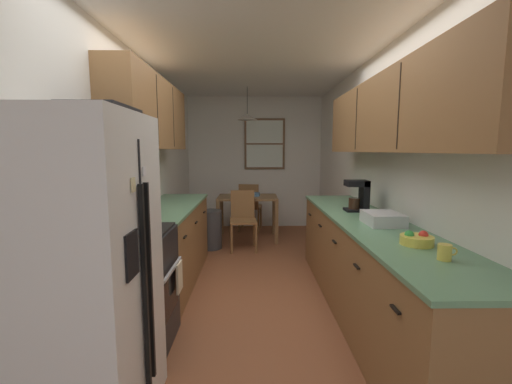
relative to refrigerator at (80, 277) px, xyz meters
The scene contains 25 objects.
ground_plane 2.59m from the refrigerator, 66.86° to the left, with size 12.00×12.00×0.00m, color brown.
wall_left 2.32m from the refrigerator, 99.79° to the left, with size 0.10×9.00×2.55m, color white.
wall_right 3.25m from the refrigerator, 44.23° to the left, with size 0.10×9.00×2.55m, color white.
wall_back 5.01m from the refrigerator, 78.89° to the left, with size 4.40×0.10×2.55m, color white.
ceiling_slab 3.00m from the refrigerator, 66.86° to the left, with size 4.40×9.00×0.08m, color white.
refrigerator is the anchor object (origin of this frame).
stove_range 0.82m from the refrigerator, 92.57° to the left, with size 0.66×0.66×1.10m.
microwave_over_range 1.10m from the refrigerator, 101.40° to the left, with size 0.39×0.57×0.32m.
counter_left 2.06m from the refrigerator, 91.08° to the left, with size 0.64×1.93×0.90m.
upper_cabinets_left 2.24m from the refrigerator, 95.17° to the left, with size 0.33×2.01×0.74m.
counter_right 2.33m from the refrigerator, 31.45° to the left, with size 0.64×3.21×0.90m.
upper_cabinets_right 2.58m from the refrigerator, 28.69° to the left, with size 0.33×2.89×0.64m.
dining_table 3.97m from the refrigerator, 77.87° to the left, with size 1.00×0.71×0.74m.
dining_chair_near 3.42m from the refrigerator, 76.92° to the left, with size 0.43×0.43×0.90m.
dining_chair_far 4.54m from the refrigerator, 79.01° to the left, with size 0.45×0.45×0.90m.
pendant_light 4.14m from the refrigerator, 77.87° to the left, with size 0.34×0.34×0.54m.
back_window 5.03m from the refrigerator, 76.54° to the left, with size 0.79×0.05×0.98m.
trash_bin 3.39m from the refrigerator, 85.51° to the left, with size 0.35×0.35×0.60m, color #3F3F42.
storage_canister 1.18m from the refrigerator, 91.86° to the left, with size 0.13×0.13×0.20m.
dish_towel 1.01m from the refrigerator, 70.08° to the left, with size 0.02×0.16×0.24m, color beige.
coffee_maker 2.59m from the refrigerator, 39.18° to the left, with size 0.22×0.18×0.32m.
mug_by_coffeemaker 2.00m from the refrigerator, ahead, with size 0.11×0.07×0.09m.
fruit_bowl 2.04m from the refrigerator, 11.82° to the left, with size 0.21×0.21×0.09m.
dish_rack 2.25m from the refrigerator, 26.88° to the left, with size 0.28×0.34×0.10m, color silver.
table_serving_bowl 4.01m from the refrigerator, 76.51° to the left, with size 0.21×0.21×0.06m, color #4C7299.
Camera 1 is at (-0.05, -2.93, 1.52)m, focal length 23.19 mm.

